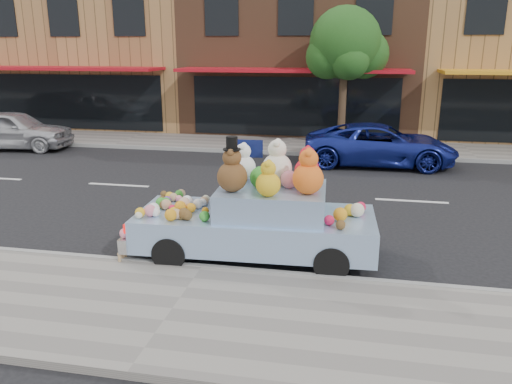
% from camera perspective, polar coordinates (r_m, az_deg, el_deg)
% --- Properties ---
extents(ground, '(120.00, 120.00, 0.00)m').
position_cam_1_polar(ground, '(13.39, 0.12, -0.08)').
color(ground, black).
rests_on(ground, ground).
extents(near_sidewalk, '(60.00, 3.00, 0.12)m').
position_cam_1_polar(near_sidewalk, '(7.55, -9.53, -13.36)').
color(near_sidewalk, gray).
rests_on(near_sidewalk, ground).
extents(far_sidewalk, '(60.00, 3.00, 0.12)m').
position_cam_1_polar(far_sidewalk, '(19.63, 3.74, 5.33)').
color(far_sidewalk, gray).
rests_on(far_sidewalk, ground).
extents(near_kerb, '(60.00, 0.12, 0.13)m').
position_cam_1_polar(near_kerb, '(8.81, -6.12, -8.68)').
color(near_kerb, gray).
rests_on(near_kerb, ground).
extents(far_kerb, '(60.00, 0.12, 0.13)m').
position_cam_1_polar(far_kerb, '(18.17, 3.12, 4.47)').
color(far_kerb, gray).
rests_on(far_kerb, ground).
extents(storefront_left, '(10.00, 9.80, 7.30)m').
position_cam_1_polar(storefront_left, '(27.56, -16.38, 15.36)').
color(storefront_left, '#A27744').
rests_on(storefront_left, ground).
extents(storefront_mid, '(10.00, 9.80, 7.30)m').
position_cam_1_polar(storefront_mid, '(24.71, 5.60, 15.89)').
color(storefront_mid, brown).
rests_on(storefront_mid, ground).
extents(street_tree, '(3.00, 2.70, 5.22)m').
position_cam_1_polar(street_tree, '(19.17, 10.22, 15.78)').
color(street_tree, '#38281C').
rests_on(street_tree, ground).
extents(car_silver, '(4.55, 2.26, 1.49)m').
position_cam_1_polar(car_silver, '(21.19, -26.05, 6.41)').
color(car_silver, silver).
rests_on(car_silver, ground).
extents(car_blue, '(4.92, 2.33, 1.36)m').
position_cam_1_polar(car_blue, '(16.94, 14.02, 5.26)').
color(car_blue, navy).
rests_on(car_blue, ground).
extents(art_car, '(4.55, 1.94, 2.31)m').
position_cam_1_polar(art_car, '(9.10, 0.14, -2.66)').
color(art_car, black).
rests_on(art_car, ground).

